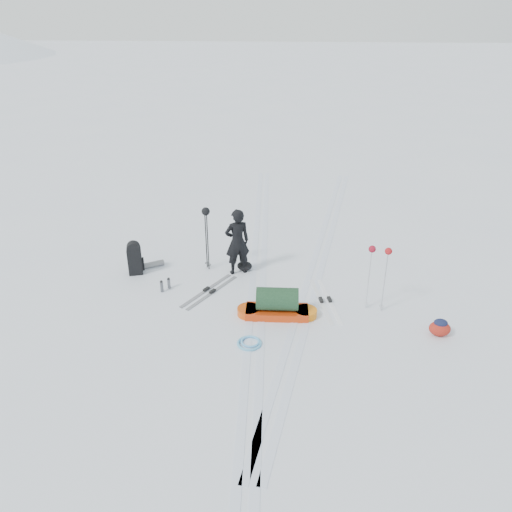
% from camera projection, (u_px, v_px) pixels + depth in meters
% --- Properties ---
extents(ground, '(200.00, 200.00, 0.00)m').
position_uv_depth(ground, '(257.00, 293.00, 10.90)').
color(ground, white).
rests_on(ground, ground).
extents(ski_tracks, '(3.38, 17.97, 0.01)m').
position_uv_depth(ski_tracks, '(287.00, 276.00, 11.62)').
color(ski_tracks, silver).
rests_on(ski_tracks, ground).
extents(skier, '(0.68, 0.58, 1.59)m').
position_uv_depth(skier, '(237.00, 242.00, 11.42)').
color(skier, black).
rests_on(skier, ground).
extents(pulk_sled, '(1.63, 0.58, 0.62)m').
position_uv_depth(pulk_sled, '(277.00, 305.00, 10.00)').
color(pulk_sled, red).
rests_on(pulk_sled, ground).
extents(expedition_rucksack, '(0.74, 0.73, 0.81)m').
position_uv_depth(expedition_rucksack, '(137.00, 258.00, 11.59)').
color(expedition_rucksack, black).
rests_on(expedition_rucksack, ground).
extents(ski_poles_black, '(0.19, 0.19, 1.55)m').
position_uv_depth(ski_poles_black, '(206.00, 219.00, 11.41)').
color(ski_poles_black, black).
rests_on(ski_poles_black, ground).
extents(ski_poles_silver, '(0.45, 0.21, 1.42)m').
position_uv_depth(ski_poles_silver, '(379.00, 257.00, 9.80)').
color(ski_poles_silver, silver).
rests_on(ski_poles_silver, ground).
extents(touring_skis_grey, '(1.02, 1.64, 0.06)m').
position_uv_depth(touring_skis_grey, '(209.00, 291.00, 10.96)').
color(touring_skis_grey, gray).
rests_on(touring_skis_grey, ground).
extents(touring_skis_white, '(0.67, 1.85, 0.07)m').
position_uv_depth(touring_skis_white, '(325.00, 301.00, 10.59)').
color(touring_skis_white, silver).
rests_on(touring_skis_white, ground).
extents(rope_coil, '(0.53, 0.53, 0.06)m').
position_uv_depth(rope_coil, '(250.00, 343.00, 9.23)').
color(rope_coil, '#57ABD4').
rests_on(rope_coil, ground).
extents(small_daypack, '(0.50, 0.47, 0.35)m').
position_uv_depth(small_daypack, '(440.00, 328.00, 9.42)').
color(small_daypack, maroon).
rests_on(small_daypack, ground).
extents(thermos_pair, '(0.19, 0.25, 0.27)m').
position_uv_depth(thermos_pair, '(165.00, 285.00, 10.97)').
color(thermos_pair, '#525459').
rests_on(thermos_pair, ground).
extents(stuff_sack, '(0.38, 0.29, 0.22)m').
position_uv_depth(stuff_sack, '(245.00, 266.00, 11.82)').
color(stuff_sack, black).
rests_on(stuff_sack, ground).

